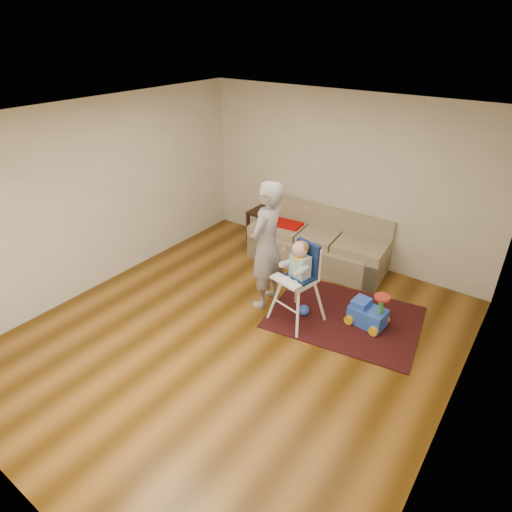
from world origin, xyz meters
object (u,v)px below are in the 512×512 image
Objects in this scene: ride_on_toy at (369,308)px; toy_ball at (304,310)px; side_table at (267,225)px; adult at (266,246)px; high_chair at (298,284)px; sofa at (319,239)px.

ride_on_toy is 0.86m from toy_ball.
side_table is 1.09× the size of ride_on_toy.
side_table is 3.71× the size of toy_ball.
adult reaches higher than toy_ball.
high_chair is 0.65× the size of adult.
adult is at bearing -177.07° from high_chair.
high_chair is 0.67m from adult.
toy_ball is at bearing 88.75° from adult.
adult reaches higher than side_table.
sofa is 1.54m from adult.
ride_on_toy is 0.43× the size of high_chair.
sofa is 1.57m from toy_ball.
sofa is at bearing -11.25° from side_table.
ride_on_toy is at bearing -27.71° from side_table.
high_chair is at bearing -46.02° from side_table.
sofa is 1.23m from side_table.
sofa is 1.75m from ride_on_toy.
side_table is at bearing 146.42° from high_chair.
high_chair is (-0.04, -0.13, 0.48)m from toy_ball.
ride_on_toy is at bearing 41.51° from high_chair.
adult is at bearing -160.67° from ride_on_toy.
side_table is 0.47× the size of high_chair.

